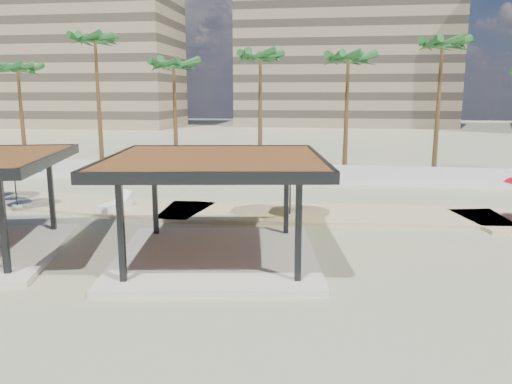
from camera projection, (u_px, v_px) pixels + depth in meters
The scene contains 15 objects.
ground at pixel (269, 262), 17.34m from camera, with size 200.00×200.00×0.00m, color tan.
promenade at pixel (329, 211), 24.48m from camera, with size 44.45×7.97×0.24m.
boundary_wall at pixel (299, 173), 32.75m from camera, with size 56.00×0.30×1.20m, color silver.
building_west at pixel (78, 38), 86.50m from camera, with size 34.00×16.00×32.40m.
building_mid at pixel (345, 46), 89.68m from camera, with size 38.00×16.00×30.40m.
pavilion_central at pixel (216, 198), 17.19m from camera, with size 8.29×8.29×3.67m.
umbrella_a at pixel (13, 166), 24.49m from camera, with size 3.52×3.52×2.41m.
umbrella_b at pixel (291, 166), 22.44m from camera, with size 3.94×3.94×2.77m.
lounger_a at pixel (115, 205), 24.41m from camera, with size 1.11×2.20×0.80m.
palm_a at pixel (18, 72), 36.75m from camera, with size 3.00×3.00×8.42m.
palm_b at pixel (95, 45), 35.90m from camera, with size 3.00×3.00×10.43m.
palm_c at pixel (174, 69), 34.78m from camera, with size 3.00×3.00×8.57m.
palm_d at pixel (260, 61), 34.58m from camera, with size 3.00×3.00×9.11m.
palm_e at pixel (348, 63), 33.26m from camera, with size 3.00×3.00×8.89m.
palm_f at pixel (442, 49), 32.41m from camera, with size 3.00×3.00×9.77m.
Camera 1 is at (2.02, -16.43, 5.73)m, focal length 35.00 mm.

